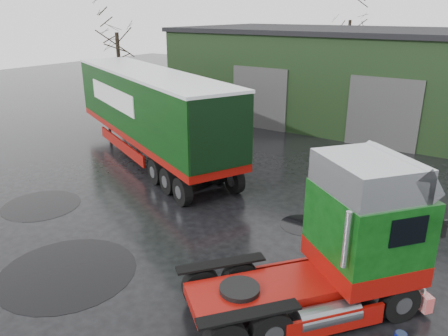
# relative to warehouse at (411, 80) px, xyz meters

# --- Properties ---
(ground) EXTENTS (100.00, 100.00, 0.00)m
(ground) POSITION_rel_warehouse_xyz_m (-2.00, -20.00, -3.16)
(ground) COLOR black
(warehouse) EXTENTS (32.40, 12.40, 6.30)m
(warehouse) POSITION_rel_warehouse_xyz_m (0.00, 0.00, 0.00)
(warehouse) COLOR black
(warehouse) RESTS_ON ground
(hero_tractor) EXTENTS (6.29, 6.95, 4.11)m
(hero_tractor) POSITION_rel_warehouse_xyz_m (2.50, -21.94, -1.10)
(hero_tractor) COLOR #0B3F0F
(hero_tractor) RESTS_ON ground
(trailer_left) EXTENTS (14.86, 8.90, 4.63)m
(trailer_left) POSITION_rel_warehouse_xyz_m (-9.50, -14.79, -0.84)
(trailer_left) COLOR silver
(trailer_left) RESTS_ON ground
(tree_left) EXTENTS (4.40, 4.40, 8.50)m
(tree_left) POSITION_rel_warehouse_xyz_m (-19.00, -8.00, 1.09)
(tree_left) COLOR black
(tree_left) RESTS_ON ground
(tree_back_a) EXTENTS (4.40, 4.40, 9.50)m
(tree_back_a) POSITION_rel_warehouse_xyz_m (-8.00, 10.00, 1.59)
(tree_back_a) COLOR black
(tree_back_a) RESTS_ON ground
(puddle_0) EXTENTS (4.10, 4.10, 0.01)m
(puddle_0) POSITION_rel_warehouse_xyz_m (-3.97, -24.26, -3.15)
(puddle_0) COLOR black
(puddle_0) RESTS_ON ground
(puddle_1) EXTENTS (1.74, 1.74, 0.01)m
(puddle_1) POSITION_rel_warehouse_xyz_m (0.56, -17.36, -3.15)
(puddle_1) COLOR black
(puddle_1) RESTS_ON ground
(puddle_2) EXTENTS (3.07, 3.07, 0.01)m
(puddle_2) POSITION_rel_warehouse_xyz_m (-8.94, -21.83, -3.15)
(puddle_2) COLOR black
(puddle_2) RESTS_ON ground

